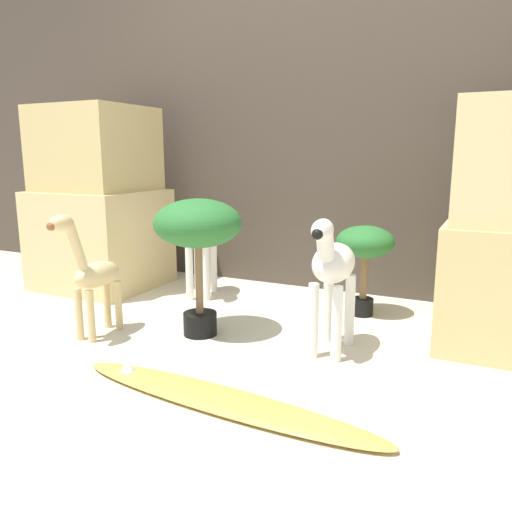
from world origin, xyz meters
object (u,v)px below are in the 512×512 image
(zebra_right, at_px, (332,270))
(potted_palm_back, at_px, (198,231))
(giraffe_figurine, at_px, (92,274))
(surfboard, at_px, (218,399))
(zebra_left, at_px, (200,236))
(potted_palm_front, at_px, (365,247))

(zebra_right, xyz_separation_m, potted_palm_back, (-0.66, -0.06, 0.14))
(potted_palm_back, bearing_deg, giraffe_figurine, -150.83)
(zebra_right, bearing_deg, surfboard, -108.46)
(surfboard, bearing_deg, zebra_left, 124.52)
(giraffe_figurine, distance_m, potted_palm_back, 0.56)
(giraffe_figurine, height_order, surfboard, giraffe_figurine)
(surfboard, bearing_deg, zebra_right, 71.54)
(zebra_left, bearing_deg, giraffe_figurine, -95.43)
(giraffe_figurine, relative_size, potted_palm_front, 1.23)
(potted_palm_front, relative_size, surfboard, 0.39)
(zebra_left, xyz_separation_m, potted_palm_back, (0.37, -0.61, 0.14))
(zebra_right, distance_m, zebra_left, 1.17)
(potted_palm_front, bearing_deg, zebra_right, -89.84)
(zebra_right, xyz_separation_m, giraffe_figurine, (-1.12, -0.32, -0.07))
(surfboard, bearing_deg, giraffe_figurine, 159.89)
(giraffe_figurine, xyz_separation_m, potted_palm_front, (1.12, 0.93, 0.07))
(potted_palm_front, bearing_deg, potted_palm_back, -134.51)
(giraffe_figurine, relative_size, surfboard, 0.48)
(potted_palm_front, xyz_separation_m, potted_palm_back, (-0.66, -0.67, 0.14))
(zebra_right, bearing_deg, potted_palm_front, 90.16)
(zebra_right, distance_m, potted_palm_front, 0.61)
(zebra_right, xyz_separation_m, zebra_left, (-1.04, 0.54, 0.00))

